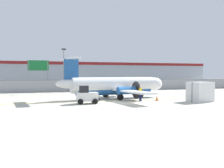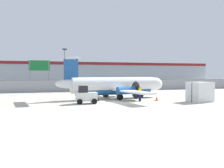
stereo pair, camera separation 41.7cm
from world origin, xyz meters
TOP-DOWN VIEW (x-y plane):
  - ground_plane at (0.00, 2.00)m, footprint 140.00×140.00m
  - perimeter_fence at (0.00, 18.00)m, footprint 98.00×0.10m
  - parking_lot_strip at (0.00, 29.50)m, footprint 98.00×17.00m
  - background_building at (0.00, 47.99)m, footprint 91.00×8.10m
  - commuter_airplane at (1.20, 4.15)m, footprint 14.56×16.08m
  - baggage_tug at (-3.52, -0.02)m, footprint 2.41×1.55m
  - ground_crew_worker at (2.79, 0.37)m, footprint 0.40×0.55m
  - cargo_container at (9.01, -2.02)m, footprint 2.69×2.36m
  - traffic_cone_near_left at (4.87, 0.34)m, footprint 0.36×0.36m
  - traffic_cone_near_right at (0.89, 6.84)m, footprint 0.36×0.36m
  - traffic_cone_far_left at (-1.99, 6.77)m, footprint 0.36×0.36m
  - parked_car_1 at (-9.06, 34.83)m, footprint 4.21×2.03m
  - parked_car_2 at (-4.95, 24.44)m, footprint 4.29×2.19m
  - parked_car_3 at (-0.53, 25.69)m, footprint 4.36×2.37m
  - parked_car_4 at (5.59, 24.92)m, footprint 4.37×2.37m
  - parked_car_5 at (9.26, 33.83)m, footprint 4.38×2.42m
  - parked_car_6 at (13.75, 26.11)m, footprint 4.39×2.45m
  - apron_light_pole at (-3.84, 16.00)m, footprint 0.70×0.30m
  - highway_sign at (-7.76, 20.40)m, footprint 3.60×0.14m

SIDE VIEW (x-z plane):
  - ground_plane at x=0.00m, z-range 0.00..0.01m
  - parking_lot_strip at x=0.00m, z-range 0.00..0.12m
  - traffic_cone_near_left at x=4.87m, z-range -0.01..0.63m
  - traffic_cone_near_right at x=0.89m, z-range -0.01..0.63m
  - traffic_cone_far_left at x=-1.99m, z-range -0.01..0.63m
  - baggage_tug at x=-3.52m, z-range -0.08..1.80m
  - parked_car_1 at x=-9.06m, z-range 0.10..1.68m
  - parked_car_2 at x=-4.95m, z-range 0.10..1.68m
  - parked_car_3 at x=-0.53m, z-range 0.10..1.68m
  - parked_car_4 at x=5.59m, z-range 0.10..1.68m
  - parked_car_5 at x=9.26m, z-range 0.10..1.68m
  - parked_car_6 at x=13.75m, z-range 0.10..1.68m
  - ground_crew_worker at x=2.79m, z-range 0.10..1.80m
  - cargo_container at x=9.01m, z-range 0.00..2.20m
  - perimeter_fence at x=0.00m, z-range 0.07..2.17m
  - commuter_airplane at x=1.20m, z-range -0.86..4.06m
  - background_building at x=0.00m, z-range 0.01..6.51m
  - highway_sign at x=-7.76m, z-range 1.39..6.89m
  - apron_light_pole at x=-3.84m, z-range 0.67..7.94m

